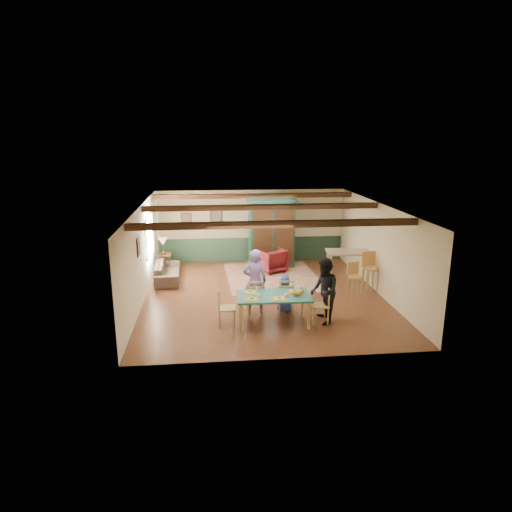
{
  "coord_description": "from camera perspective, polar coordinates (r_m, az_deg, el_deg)",
  "views": [
    {
      "loc": [
        -1.54,
        -12.79,
        4.63
      ],
      "look_at": [
        -0.19,
        0.32,
        1.15
      ],
      "focal_mm": 32.0,
      "sensor_mm": 36.0,
      "label": 1
    }
  ],
  "objects": [
    {
      "name": "table_lamp",
      "position": [
        16.14,
        -11.54,
        1.22
      ],
      "size": [
        0.33,
        0.33,
        0.58
      ],
      "primitive_type": null,
      "rotation": [
        0.0,
        0.0,
        -0.03
      ],
      "color": "beige",
      "rests_on": "end_table"
    },
    {
      "name": "person_woman",
      "position": [
        11.65,
        8.5,
        -4.36
      ],
      "size": [
        0.66,
        0.83,
        1.69
      ],
      "primitive_type": "imported",
      "rotation": [
        0.0,
        0.0,
        -1.59
      ],
      "color": "black",
      "rests_on": "floor"
    },
    {
      "name": "place_setting_far_left",
      "position": [
        11.63,
        -0.68,
        -4.34
      ],
      "size": [
        0.42,
        0.31,
        0.11
      ],
      "primitive_type": null,
      "rotation": [
        0.0,
        0.0,
        -0.02
      ],
      "color": "yellow",
      "rests_on": "dining_table"
    },
    {
      "name": "armchair",
      "position": [
        15.99,
        1.92,
        -0.53
      ],
      "size": [
        1.19,
        1.2,
        0.82
      ],
      "primitive_type": "imported",
      "rotation": [
        0.0,
        0.0,
        -2.65
      ],
      "color": "#420D13",
      "rests_on": "floor"
    },
    {
      "name": "ceiling",
      "position": [
        13.03,
        0.99,
        6.27
      ],
      "size": [
        7.0,
        8.0,
        0.02
      ],
      "primitive_type": "cube",
      "color": "white",
      "rests_on": "wall_back"
    },
    {
      "name": "person_child",
      "position": [
        12.36,
        3.65,
        -4.7
      ],
      "size": [
        0.51,
        0.34,
        1.03
      ],
      "primitive_type": "imported",
      "rotation": [
        0.0,
        0.0,
        3.12
      ],
      "color": "#263D99",
      "rests_on": "floor"
    },
    {
      "name": "end_table",
      "position": [
        16.29,
        -11.43,
        -0.86
      ],
      "size": [
        0.52,
        0.52,
        0.63
      ],
      "primitive_type": null,
      "rotation": [
        0.0,
        0.0,
        -0.01
      ],
      "color": "black",
      "rests_on": "floor"
    },
    {
      "name": "dining_chair_far_right",
      "position": [
        12.29,
        3.7,
        -4.95
      ],
      "size": [
        0.44,
        0.46,
        0.97
      ],
      "primitive_type": null,
      "rotation": [
        0.0,
        0.0,
        3.12
      ],
      "color": "#9F854F",
      "rests_on": "floor"
    },
    {
      "name": "place_setting_near_center",
      "position": [
        11.21,
        2.91,
        -5.09
      ],
      "size": [
        0.42,
        0.31,
        0.11
      ],
      "primitive_type": null,
      "rotation": [
        0.0,
        0.0,
        -0.02
      ],
      "color": "yellow",
      "rests_on": "dining_table"
    },
    {
      "name": "dining_chair_end_right",
      "position": [
        11.75,
        7.95,
        -6.02
      ],
      "size": [
        0.46,
        0.44,
        0.97
      ],
      "primitive_type": null,
      "rotation": [
        0.0,
        0.0,
        -1.59
      ],
      "color": "#9F854F",
      "rests_on": "floor"
    },
    {
      "name": "floor",
      "position": [
        13.69,
        0.94,
        -4.98
      ],
      "size": [
        8.0,
        8.0,
        0.0
      ],
      "primitive_type": "plane",
      "color": "#4C2515",
      "rests_on": "ground"
    },
    {
      "name": "ceiling_beam_back",
      "position": [
        16.0,
        -0.31,
        7.54
      ],
      "size": [
        6.95,
        0.16,
        0.16
      ],
      "primitive_type": "cube",
      "color": "black",
      "rests_on": "ceiling"
    },
    {
      "name": "armoire",
      "position": [
        16.4,
        1.95,
        2.83
      ],
      "size": [
        1.79,
        0.81,
        2.47
      ],
      "primitive_type": "cube",
      "rotation": [
        0.0,
        0.0,
        0.07
      ],
      "color": "#153529",
      "rests_on": "floor"
    },
    {
      "name": "counter_table",
      "position": [
        14.76,
        11.34,
        -1.5
      ],
      "size": [
        1.42,
        0.92,
        1.13
      ],
      "primitive_type": null,
      "rotation": [
        0.0,
        0.0,
        -0.1
      ],
      "color": "#BCAA92",
      "rests_on": "floor"
    },
    {
      "name": "wall_right",
      "position": [
        14.14,
        15.19,
        0.85
      ],
      "size": [
        0.02,
        8.0,
        2.7
      ],
      "primitive_type": "cube",
      "color": "beige",
      "rests_on": "floor"
    },
    {
      "name": "place_setting_near_left",
      "position": [
        11.15,
        -0.5,
        -5.2
      ],
      "size": [
        0.42,
        0.31,
        0.11
      ],
      "primitive_type": null,
      "rotation": [
        0.0,
        0.0,
        -0.02
      ],
      "color": "yellow",
      "rests_on": "dining_table"
    },
    {
      "name": "picture_back_a",
      "position": [
        17.0,
        -5.0,
        5.15
      ],
      "size": [
        0.45,
        0.04,
        0.55
      ],
      "primitive_type": null,
      "color": "#7B6C59",
      "rests_on": "wall_back"
    },
    {
      "name": "dining_chair_end_left",
      "position": [
        11.48,
        -3.66,
        -6.41
      ],
      "size": [
        0.46,
        0.44,
        0.97
      ],
      "primitive_type": null,
      "rotation": [
        0.0,
        0.0,
        1.55
      ],
      "color": "#9F854F",
      "rests_on": "floor"
    },
    {
      "name": "person_man",
      "position": [
        12.15,
        -0.15,
        -3.18
      ],
      "size": [
        0.65,
        0.44,
        1.76
      ],
      "primitive_type": "imported",
      "rotation": [
        0.0,
        0.0,
        3.12
      ],
      "color": "#765795",
      "rests_on": "floor"
    },
    {
      "name": "picture_back_b",
      "position": [
        17.05,
        -8.7,
        4.55
      ],
      "size": [
        0.38,
        0.04,
        0.48
      ],
      "primitive_type": null,
      "color": "#7B6C59",
      "rests_on": "wall_back"
    },
    {
      "name": "place_setting_far_right",
      "position": [
        11.75,
        4.81,
        -4.17
      ],
      "size": [
        0.42,
        0.31,
        0.11
      ],
      "primitive_type": null,
      "rotation": [
        0.0,
        0.0,
        -0.02
      ],
      "color": "yellow",
      "rests_on": "dining_table"
    },
    {
      "name": "bar_stool_right",
      "position": [
        14.11,
        14.11,
        -2.12
      ],
      "size": [
        0.49,
        0.53,
        1.27
      ],
      "primitive_type": null,
      "rotation": [
        0.0,
        0.0,
        0.08
      ],
      "color": "tan",
      "rests_on": "floor"
    },
    {
      "name": "dining_chair_far_left",
      "position": [
        12.2,
        -0.12,
        -5.07
      ],
      "size": [
        0.44,
        0.46,
        0.97
      ],
      "primitive_type": null,
      "rotation": [
        0.0,
        0.0,
        3.12
      ],
      "color": "#9F854F",
      "rests_on": "floor"
    },
    {
      "name": "window_left",
      "position": [
        14.94,
        -13.18,
        2.5
      ],
      "size": [
        0.06,
        1.6,
        1.3
      ],
      "primitive_type": null,
      "color": "white",
      "rests_on": "wall_left"
    },
    {
      "name": "wall_back",
      "position": [
        17.18,
        -0.62,
        3.78
      ],
      "size": [
        7.0,
        0.02,
        2.7
      ],
      "primitive_type": "cube",
      "color": "beige",
      "rests_on": "floor"
    },
    {
      "name": "ceiling_beam_mid",
      "position": [
        13.44,
        0.78,
        6.14
      ],
      "size": [
        6.95,
        0.16,
        0.16
      ],
      "primitive_type": "cube",
      "color": "black",
      "rests_on": "ceiling"
    },
    {
      "name": "dining_table",
      "position": [
        11.59,
        2.21,
        -6.72
      ],
      "size": [
        1.86,
        1.06,
        0.77
      ],
      "primitive_type": null,
      "rotation": [
        0.0,
        0.0,
        -0.02
      ],
      "color": "#1C5A4B",
      "rests_on": "floor"
    },
    {
      "name": "wainscot_back",
      "position": [
        17.36,
        -0.61,
        0.85
      ],
      "size": [
        6.95,
        0.03,
        0.9
      ],
      "primitive_type": "cube",
      "color": "#1F3A29",
      "rests_on": "floor"
    },
    {
      "name": "area_rug",
      "position": [
        15.5,
        2.0,
        -2.58
      ],
      "size": [
        3.14,
        3.69,
        0.01
      ],
      "primitive_type": "cube",
      "rotation": [
        0.0,
        0.0,
        0.04
      ],
      "color": "tan",
      "rests_on": "floor"
    },
    {
      "name": "sofa",
      "position": [
        15.34,
        -11.01,
        -1.94
      ],
      "size": [
        0.86,
        2.01,
        0.58
      ],
      "primitive_type": "imported",
      "rotation": [
        0.0,
        0.0,
        1.61
      ],
      "color": "#3C2E25",
      "rests_on": "floor"
    },
    {
      "name": "bar_stool_left",
      "position": [
        13.61,
        12.25,
        -3.08
      ],
      "size": [
        0.42,
        0.46,
        1.07
      ],
      "primitive_type": null,
      "rotation": [
        0.0,
        0.0,
        0.12
      ],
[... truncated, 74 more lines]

